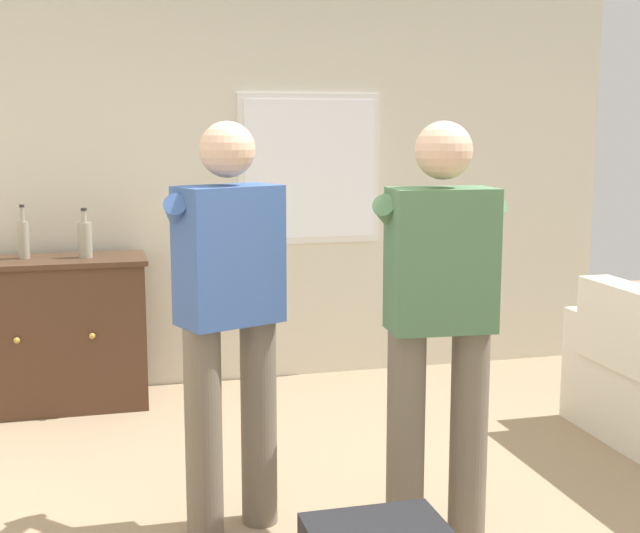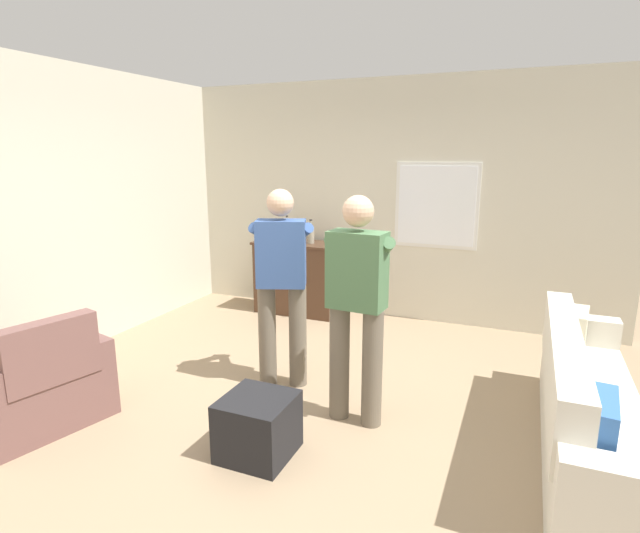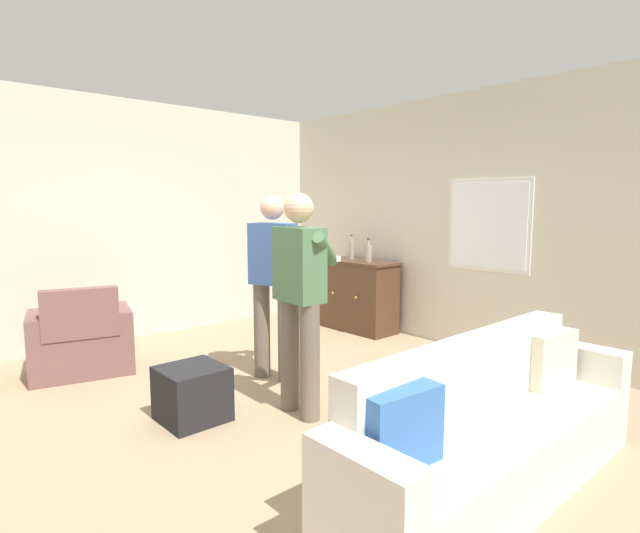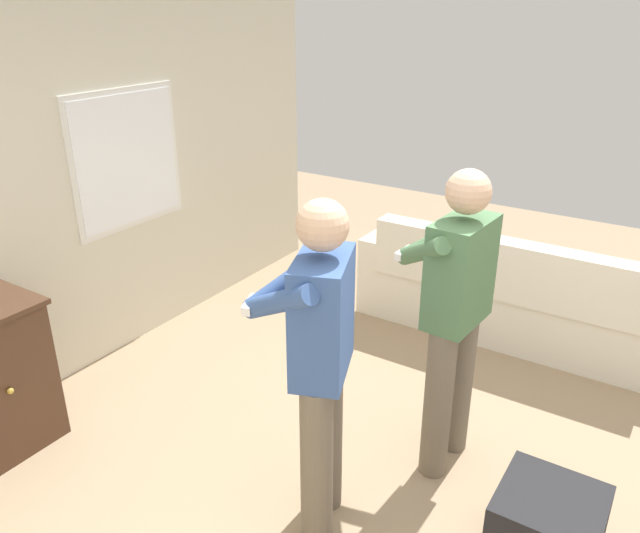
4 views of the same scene
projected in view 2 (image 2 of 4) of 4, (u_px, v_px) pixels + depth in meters
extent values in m
plane|color=#9E8466|center=(300.00, 415.00, 3.82)|extent=(10.40, 10.40, 0.00)
cube|color=beige|center=(394.00, 201.00, 5.90)|extent=(5.20, 0.12, 2.80)
cube|color=silver|center=(436.00, 206.00, 5.65)|extent=(0.94, 0.02, 0.97)
cube|color=white|center=(436.00, 206.00, 5.65)|extent=(0.86, 0.03, 0.89)
cube|color=beige|center=(32.00, 216.00, 4.51)|extent=(0.12, 5.20, 2.80)
cube|color=silver|center=(591.00, 429.00, 3.23)|extent=(0.55, 2.02, 0.42)
cube|color=silver|center=(563.00, 363.00, 3.21)|extent=(0.18, 2.02, 0.43)
cube|color=silver|center=(579.00, 353.00, 4.18)|extent=(0.55, 0.18, 0.64)
cube|color=silver|center=(619.00, 529.00, 2.22)|extent=(0.55, 0.18, 0.64)
cube|color=beige|center=(576.00, 333.00, 3.85)|extent=(0.19, 0.41, 0.36)
cube|color=#386BB7|center=(599.00, 432.00, 2.49)|extent=(0.18, 0.41, 0.36)
cube|color=brown|center=(40.00, 398.00, 3.66)|extent=(0.78, 0.78, 0.40)
cube|color=brown|center=(50.00, 352.00, 3.42)|extent=(0.29, 0.65, 0.45)
cube|color=brown|center=(88.00, 368.00, 3.94)|extent=(0.65, 0.27, 0.60)
cube|color=#472D1E|center=(298.00, 279.00, 6.21)|extent=(1.02, 0.44, 0.86)
cube|color=#472D1E|center=(297.00, 243.00, 6.11)|extent=(1.06, 0.48, 0.03)
sphere|color=#B79338|center=(274.00, 278.00, 6.06)|extent=(0.04, 0.04, 0.04)
sphere|color=#B79338|center=(305.00, 281.00, 5.91)|extent=(0.04, 0.04, 0.04)
cylinder|color=gray|center=(287.00, 232.00, 6.18)|extent=(0.06, 0.06, 0.21)
cylinder|color=gray|center=(287.00, 220.00, 6.15)|extent=(0.02, 0.02, 0.08)
cylinder|color=#262626|center=(287.00, 216.00, 6.14)|extent=(0.03, 0.03, 0.02)
cylinder|color=gray|center=(311.00, 235.00, 6.01)|extent=(0.08, 0.08, 0.21)
cylinder|color=gray|center=(311.00, 223.00, 5.98)|extent=(0.03, 0.03, 0.07)
cylinder|color=#262626|center=(311.00, 220.00, 5.97)|extent=(0.04, 0.04, 0.02)
cube|color=black|center=(258.00, 426.00, 3.28)|extent=(0.45, 0.45, 0.40)
cylinder|color=#6B6051|center=(267.00, 336.00, 4.24)|extent=(0.15, 0.15, 0.88)
cylinder|color=#6B6051|center=(298.00, 336.00, 4.24)|extent=(0.15, 0.15, 0.88)
cube|color=#385693|center=(281.00, 253.00, 4.08)|extent=(0.45, 0.35, 0.55)
sphere|color=#D8AD8C|center=(280.00, 203.00, 3.99)|extent=(0.22, 0.22, 0.22)
cylinder|color=#385693|center=(269.00, 237.00, 4.22)|extent=(0.20, 0.45, 0.29)
cylinder|color=#385693|center=(296.00, 237.00, 4.21)|extent=(0.41, 0.31, 0.29)
cube|color=white|center=(285.00, 244.00, 4.39)|extent=(0.15, 0.09, 0.04)
cylinder|color=#6B6051|center=(339.00, 362.00, 3.71)|extent=(0.15, 0.15, 0.88)
cylinder|color=#6B6051|center=(372.00, 368.00, 3.60)|extent=(0.15, 0.15, 0.88)
cube|color=#4C754C|center=(357.00, 270.00, 3.50)|extent=(0.41, 0.25, 0.55)
sphere|color=#D8AD8C|center=(358.00, 211.00, 3.41)|extent=(0.22, 0.22, 0.22)
cylinder|color=#4C754C|center=(351.00, 250.00, 3.66)|extent=(0.35, 0.39, 0.29)
cylinder|color=#4C754C|center=(381.00, 252.00, 3.56)|extent=(0.31, 0.42, 0.29)
cube|color=white|center=(373.00, 258.00, 3.77)|extent=(0.15, 0.05, 0.04)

